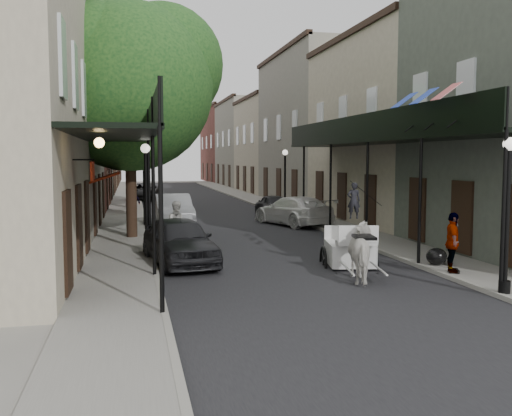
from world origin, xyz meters
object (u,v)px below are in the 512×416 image
pedestrian_walking (178,225)px  horse (365,252)px  pedestrian_sidewalk_left (133,200)px  car_left_mid (173,211)px  tree_far (136,120)px  car_left_far (144,192)px  car_left_near (180,241)px  lamppost_left (146,196)px  carriage (348,232)px  lamppost_right_far (285,181)px  pedestrian_sidewalk_right (453,243)px  tree_near (139,81)px  lamppost_right_near (507,213)px  car_right_far (272,204)px  car_right_near (293,211)px

pedestrian_walking → horse: bearing=-59.5°
pedestrian_sidewalk_left → car_left_mid: pedestrian_sidewalk_left is taller
tree_far → pedestrian_walking: 17.89m
horse → pedestrian_walking: 7.96m
car_left_far → car_left_near: bearing=-79.5°
lamppost_left → carriage: bearing=-26.8°
pedestrian_sidewalk_left → car_left_mid: size_ratio=0.32×
lamppost_right_far → pedestrian_sidewalk_right: (0.10, -17.54, -1.08)m
horse → car_left_near: horse is taller
tree_near → pedestrian_sidewalk_right: 13.98m
lamppost_left → car_left_mid: 8.23m
tree_far → pedestrian_sidewalk_left: 6.36m
pedestrian_sidewalk_left → pedestrian_sidewalk_right: 21.56m
tree_near → horse: (5.77, -9.69, -5.70)m
lamppost_right_near → car_left_near: size_ratio=0.84×
lamppost_right_near → car_right_far: bearing=91.5°
pedestrian_walking → car_left_mid: (0.31, 6.96, -0.10)m
car_left_far → lamppost_right_far: bearing=-51.9°
car_left_mid → car_right_near: bearing=-6.9°
pedestrian_sidewalk_right → car_left_far: bearing=36.8°
tree_far → horse: 24.91m
tree_near → car_right_far: 13.14m
pedestrian_walking → pedestrian_sidewalk_left: pedestrian_walking is taller
pedestrian_sidewalk_right → car_right_near: (-0.92, 12.98, -0.25)m
lamppost_right_near → car_right_near: bearing=93.0°
pedestrian_sidewalk_right → car_right_far: pedestrian_sidewalk_right is taller
car_left_near → car_right_near: 11.41m
tree_near → tree_far: tree_near is taller
lamppost_right_far → car_right_far: 1.84m
pedestrian_walking → car_right_near: bearing=41.7°
lamppost_left → pedestrian_sidewalk_right: (8.30, -5.54, -1.08)m
lamppost_right_near → car_left_far: (-7.70, 34.15, -1.37)m
pedestrian_walking → car_right_near: (6.23, 6.40, -0.16)m
lamppost_right_far → car_right_near: lamppost_right_far is taller
carriage → pedestrian_walking: (-4.98, 4.13, -0.14)m
pedestrian_sidewalk_left → car_left_near: size_ratio=0.35×
carriage → pedestrian_sidewalk_left: 18.48m
car_left_far → car_right_far: (7.17, -13.15, -0.08)m
horse → car_left_mid: horse is taller
lamppost_left → pedestrian_sidewalk_left: (-0.41, 14.18, -1.16)m
lamppost_right_far → car_right_near: bearing=-100.1°
tree_near → lamppost_right_far: 12.24m
pedestrian_walking → car_left_far: 25.13m
horse → pedestrian_walking: pedestrian_walking is taller
tree_far → lamppost_left: bearing=-89.5°
lamppost_right_far → pedestrian_sidewalk_right: bearing=-89.7°
pedestrian_walking → car_right_near: pedestrian_walking is taller
car_left_near → lamppost_right_near: bearing=-48.5°
lamppost_right_near → tree_far: bearing=107.7°
pedestrian_walking → car_right_far: size_ratio=0.50×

